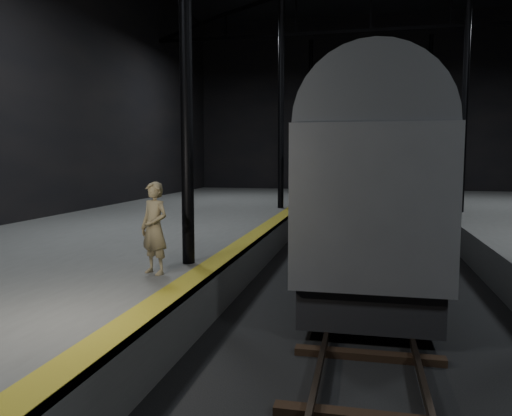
% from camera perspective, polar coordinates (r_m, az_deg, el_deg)
% --- Properties ---
extents(ground, '(44.00, 44.00, 0.00)m').
position_cam_1_polar(ground, '(14.40, 12.59, -7.44)').
color(ground, black).
rests_on(ground, ground).
extents(platform_left, '(9.00, 43.80, 1.00)m').
position_cam_1_polar(platform_left, '(16.08, -15.24, -4.30)').
color(platform_left, '#535351').
rests_on(platform_left, ground).
extents(tactile_strip, '(0.50, 43.80, 0.01)m').
position_cam_1_polar(tactile_strip, '(14.54, -0.25, -3.13)').
color(tactile_strip, olive).
rests_on(tactile_strip, platform_left).
extents(track, '(2.40, 43.00, 0.24)m').
position_cam_1_polar(track, '(14.38, 12.60, -7.18)').
color(track, '#3F3328').
rests_on(track, ground).
extents(train, '(2.84, 18.96, 5.07)m').
position_cam_1_polar(train, '(17.77, 12.75, 4.25)').
color(train, '#9C9FA4').
rests_on(train, ground).
extents(woman, '(0.77, 0.66, 1.80)m').
position_cam_1_polar(woman, '(9.87, -11.54, -2.27)').
color(woman, '#8F7D58').
rests_on(woman, platform_left).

